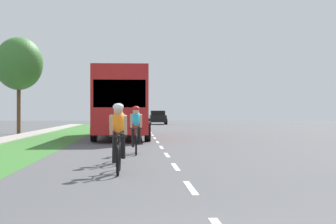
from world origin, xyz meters
name	(u,v)px	position (x,y,z in m)	size (l,w,h in m)	color
ground_plane	(158,142)	(0.00, 20.00, 0.00)	(120.00, 120.00, 0.00)	#4C4C4F
grass_verge	(41,143)	(-5.26, 20.00, 0.00)	(2.97, 70.00, 0.01)	#38722D
lane_markings_center	(155,138)	(0.00, 24.00, 0.00)	(0.12, 54.07, 0.01)	white
cyclist_lead	(119,138)	(-1.39, 7.69, 0.81)	(0.42, 1.72, 1.58)	black
cyclist_trailing	(118,133)	(-1.47, 10.11, 0.81)	(0.42, 1.72, 1.58)	black
cyclist_distant	(136,129)	(-0.99, 13.24, 0.81)	(0.42, 1.72, 1.58)	black
bus_red	(123,101)	(-1.70, 24.53, 1.98)	(2.78, 11.60, 3.48)	red
pickup_white	(125,118)	(-1.94, 42.28, 0.83)	(2.22, 5.10, 1.64)	silver
sedan_black	(158,117)	(1.45, 55.41, 0.77)	(1.98, 4.30, 1.52)	black
street_tree_near	(19,64)	(-8.32, 29.76, 4.40)	(3.01, 3.01, 6.07)	brown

